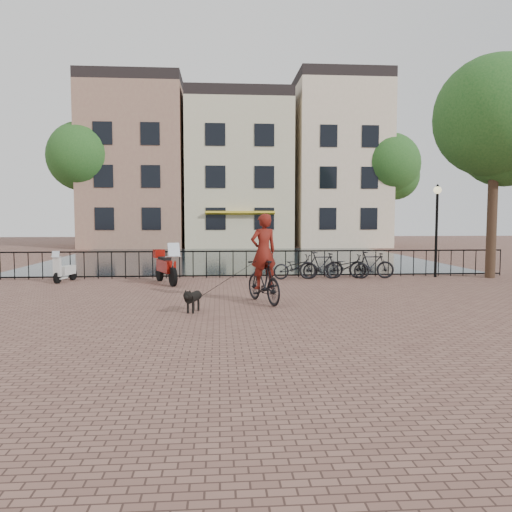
{
  "coord_description": "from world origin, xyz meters",
  "views": [
    {
      "loc": [
        -1.01,
        -10.74,
        2.26
      ],
      "look_at": [
        0.0,
        3.0,
        1.2
      ],
      "focal_mm": 35.0,
      "sensor_mm": 36.0,
      "label": 1
    }
  ],
  "objects": [
    {
      "name": "tree_near_right",
      "position": [
        9.2,
        7.3,
        5.97
      ],
      "size": [
        4.48,
        4.48,
        8.24
      ],
      "color": "black",
      "rests_on": "ground"
    },
    {
      "name": "tree_far_left",
      "position": [
        -11.0,
        27.0,
        6.73
      ],
      "size": [
        5.04,
        5.04,
        9.27
      ],
      "color": "black",
      "rests_on": "ground"
    },
    {
      "name": "parked_bike_3",
      "position": [
        4.65,
        7.4,
        0.5
      ],
      "size": [
        1.71,
        0.67,
        1.0
      ],
      "primitive_type": "imported",
      "rotation": [
        0.0,
        0.0,
        1.45
      ],
      "color": "black",
      "rests_on": "ground"
    },
    {
      "name": "scooter",
      "position": [
        -6.45,
        7.22,
        0.57
      ],
      "size": [
        0.67,
        1.29,
        1.15
      ],
      "rotation": [
        0.0,
        0.0,
        -0.26
      ],
      "color": "beige",
      "rests_on": "ground"
    },
    {
      "name": "lamp_post",
      "position": [
        7.2,
        7.6,
        2.38
      ],
      "size": [
        0.3,
        0.3,
        3.45
      ],
      "color": "black",
      "rests_on": "ground"
    },
    {
      "name": "ground",
      "position": [
        0.0,
        0.0,
        0.0
      ],
      "size": [
        100.0,
        100.0,
        0.0
      ],
      "primitive_type": "plane",
      "color": "brown",
      "rests_on": "ground"
    },
    {
      "name": "parked_bike_0",
      "position": [
        1.8,
        7.4,
        0.45
      ],
      "size": [
        1.79,
        0.87,
        0.9
      ],
      "primitive_type": "imported",
      "rotation": [
        0.0,
        0.0,
        1.73
      ],
      "color": "black",
      "rests_on": "ground"
    },
    {
      "name": "dog",
      "position": [
        -1.65,
        1.18,
        0.29
      ],
      "size": [
        0.51,
        0.9,
        0.58
      ],
      "rotation": [
        0.0,
        0.0,
        -0.3
      ],
      "color": "black",
      "rests_on": "ground"
    },
    {
      "name": "parked_bike_2",
      "position": [
        3.7,
        7.4,
        0.45
      ],
      "size": [
        1.75,
        0.7,
        0.9
      ],
      "primitive_type": "imported",
      "rotation": [
        0.0,
        0.0,
        1.51
      ],
      "color": "black",
      "rests_on": "ground"
    },
    {
      "name": "tree_far_right",
      "position": [
        12.0,
        27.0,
        6.35
      ],
      "size": [
        4.76,
        4.76,
        8.76
      ],
      "color": "black",
      "rests_on": "ground"
    },
    {
      "name": "canal_house_mid",
      "position": [
        0.5,
        30.0,
        5.9
      ],
      "size": [
        8.0,
        9.5,
        11.8
      ],
      "color": "beige",
      "rests_on": "ground"
    },
    {
      "name": "canal_house_right",
      "position": [
        8.5,
        30.0,
        6.65
      ],
      "size": [
        7.0,
        9.0,
        13.3
      ],
      "color": "beige",
      "rests_on": "ground"
    },
    {
      "name": "canal_house_left",
      "position": [
        -7.5,
        30.0,
        6.4
      ],
      "size": [
        7.5,
        9.0,
        12.8
      ],
      "color": "#916354",
      "rests_on": "ground"
    },
    {
      "name": "parked_bike_1",
      "position": [
        2.75,
        7.4,
        0.5
      ],
      "size": [
        1.69,
        0.58,
        1.0
      ],
      "primitive_type": "imported",
      "rotation": [
        0.0,
        0.0,
        1.64
      ],
      "color": "black",
      "rests_on": "ground"
    },
    {
      "name": "canal_water",
      "position": [
        0.0,
        17.3,
        0.0
      ],
      "size": [
        20.0,
        20.0,
        0.0
      ],
      "primitive_type": "plane",
      "color": "black",
      "rests_on": "ground"
    },
    {
      "name": "railing",
      "position": [
        0.0,
        8.0,
        0.5
      ],
      "size": [
        20.0,
        0.05,
        1.02
      ],
      "color": "black",
      "rests_on": "ground"
    },
    {
      "name": "motorcycle",
      "position": [
        -2.85,
        6.47,
        0.74
      ],
      "size": [
        1.25,
        2.09,
        1.47
      ],
      "rotation": [
        0.0,
        0.0,
        0.4
      ],
      "color": "maroon",
      "rests_on": "ground"
    },
    {
      "name": "cyclist",
      "position": [
        0.15,
        2.31,
        1.05
      ],
      "size": [
        1.24,
        2.09,
        2.76
      ],
      "rotation": [
        0.0,
        0.0,
        3.5
      ],
      "color": "black",
      "rests_on": "ground"
    }
  ]
}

